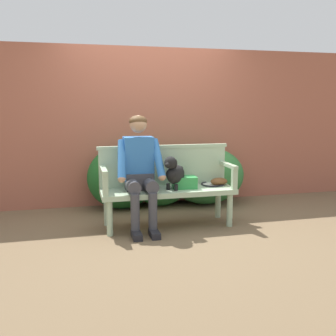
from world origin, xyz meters
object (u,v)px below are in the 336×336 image
object	(u,v)px
tennis_racket	(211,184)
sports_bag	(185,182)
baseball_glove	(219,181)
garden_bench	(168,194)
person_seated	(140,168)
dog_on_bench	(174,173)

from	to	relation	value
tennis_racket	sports_bag	xyz separation A→B (m)	(-0.38, -0.11, 0.06)
baseball_glove	sports_bag	bearing A→B (deg)	177.91
garden_bench	baseball_glove	bearing A→B (deg)	4.59
garden_bench	baseball_glove	size ratio (longest dim) A/B	7.24
baseball_glove	sports_bag	xyz separation A→B (m)	(-0.46, -0.06, 0.03)
garden_bench	tennis_racket	bearing A→B (deg)	10.11
garden_bench	person_seated	size ratio (longest dim) A/B	1.20
tennis_racket	baseball_glove	xyz separation A→B (m)	(0.08, -0.05, 0.04)
garden_bench	person_seated	xyz separation A→B (m)	(-0.34, -0.01, 0.33)
sports_bag	tennis_racket	bearing A→B (deg)	16.56
dog_on_bench	person_seated	bearing A→B (deg)	174.39
dog_on_bench	tennis_racket	world-z (taller)	dog_on_bench
garden_bench	baseball_glove	xyz separation A→B (m)	(0.67, 0.05, 0.11)
person_seated	baseball_glove	bearing A→B (deg)	3.81
garden_bench	sports_bag	world-z (taller)	sports_bag
dog_on_bench	sports_bag	world-z (taller)	dog_on_bench
dog_on_bench	tennis_racket	size ratio (longest dim) A/B	0.69
baseball_glove	sports_bag	distance (m)	0.47
tennis_racket	baseball_glove	bearing A→B (deg)	-30.84
garden_bench	baseball_glove	distance (m)	0.68
dog_on_bench	sports_bag	bearing A→B (deg)	17.39
garden_bench	dog_on_bench	size ratio (longest dim) A/B	3.94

